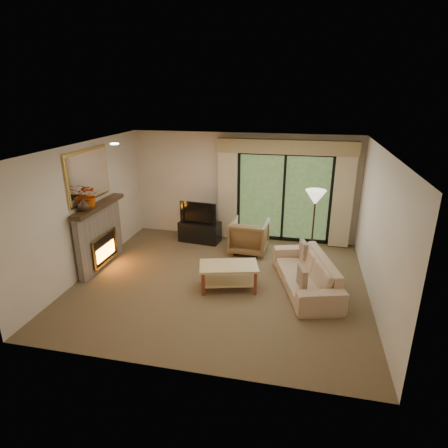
% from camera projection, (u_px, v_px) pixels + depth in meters
% --- Properties ---
extents(floor, '(5.50, 5.50, 0.00)m').
position_uv_depth(floor, '(221.00, 282.00, 7.30)').
color(floor, brown).
rests_on(floor, ground).
extents(ceiling, '(5.50, 5.50, 0.00)m').
position_uv_depth(ceiling, '(220.00, 148.00, 6.43)').
color(ceiling, silver).
rests_on(ceiling, ground).
extents(wall_back, '(5.00, 0.00, 5.00)m').
position_uv_depth(wall_back, '(243.00, 187.00, 9.16)').
color(wall_back, beige).
rests_on(wall_back, ground).
extents(wall_front, '(5.00, 0.00, 5.00)m').
position_uv_depth(wall_front, '(175.00, 284.00, 4.56)').
color(wall_front, beige).
rests_on(wall_front, ground).
extents(wall_left, '(0.00, 5.00, 5.00)m').
position_uv_depth(wall_left, '(85.00, 210.00, 7.41)').
color(wall_left, beige).
rests_on(wall_left, ground).
extents(wall_right, '(0.00, 5.00, 5.00)m').
position_uv_depth(wall_right, '(379.00, 230.00, 6.31)').
color(wall_right, beige).
rests_on(wall_right, ground).
extents(fireplace, '(0.24, 1.70, 1.37)m').
position_uv_depth(fireplace, '(100.00, 235.00, 7.78)').
color(fireplace, slate).
rests_on(fireplace, floor).
extents(mirror, '(0.07, 1.45, 1.02)m').
position_uv_depth(mirror, '(89.00, 175.00, 7.37)').
color(mirror, gold).
rests_on(mirror, wall_left).
extents(sliding_door, '(2.26, 0.10, 2.16)m').
position_uv_depth(sliding_door, '(284.00, 198.00, 8.98)').
color(sliding_door, black).
rests_on(sliding_door, floor).
extents(curtain_left, '(0.45, 0.18, 2.35)m').
position_uv_depth(curtain_left, '(228.00, 192.00, 9.12)').
color(curtain_left, beige).
rests_on(curtain_left, floor).
extents(curtain_right, '(0.45, 0.18, 2.35)m').
position_uv_depth(curtain_right, '(343.00, 198.00, 8.58)').
color(curtain_right, beige).
rests_on(curtain_right, floor).
extents(cornice, '(3.20, 0.24, 0.32)m').
position_uv_depth(cornice, '(286.00, 147.00, 8.49)').
color(cornice, tan).
rests_on(cornice, wall_back).
extents(media_console, '(1.04, 0.56, 0.50)m').
position_uv_depth(media_console, '(200.00, 232.00, 9.21)').
color(media_console, black).
rests_on(media_console, floor).
extents(tv, '(0.93, 0.23, 0.53)m').
position_uv_depth(tv, '(199.00, 212.00, 9.03)').
color(tv, black).
rests_on(tv, media_console).
extents(armchair, '(0.87, 0.89, 0.77)m').
position_uv_depth(armchair, '(249.00, 236.00, 8.55)').
color(armchair, brown).
rests_on(armchair, floor).
extents(sofa, '(1.39, 2.26, 0.62)m').
position_uv_depth(sofa, '(306.00, 273.00, 7.00)').
color(sofa, tan).
rests_on(sofa, floor).
extents(pillow_near, '(0.19, 0.37, 0.36)m').
position_uv_depth(pillow_near, '(302.00, 277.00, 6.39)').
color(pillow_near, '#4B3625').
rests_on(pillow_near, sofa).
extents(pillow_far, '(0.18, 0.35, 0.34)m').
position_uv_depth(pillow_far, '(303.00, 249.00, 7.51)').
color(pillow_far, '#4B3625').
rests_on(pillow_far, sofa).
extents(coffee_table, '(1.19, 0.85, 0.48)m').
position_uv_depth(coffee_table, '(229.00, 277.00, 7.00)').
color(coffee_table, tan).
rests_on(coffee_table, floor).
extents(floor_lamp, '(0.51, 0.51, 1.60)m').
position_uv_depth(floor_lamp, '(313.00, 227.00, 7.93)').
color(floor_lamp, beige).
rests_on(floor_lamp, floor).
extents(vase, '(0.29, 0.29, 0.24)m').
position_uv_depth(vase, '(84.00, 204.00, 7.09)').
color(vase, '#372616').
rests_on(vase, fireplace).
extents(branches, '(0.50, 0.46, 0.47)m').
position_uv_depth(branches, '(89.00, 195.00, 7.26)').
color(branches, '#BA450A').
rests_on(branches, fireplace).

